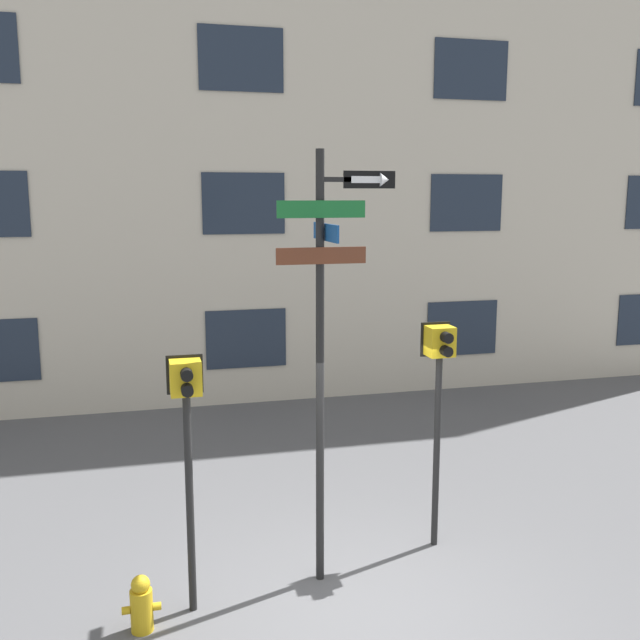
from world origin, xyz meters
name	(u,v)px	position (x,y,z in m)	size (l,w,h in m)	color
ground_plane	(358,610)	(0.00, 0.00, 0.00)	(60.00, 60.00, 0.00)	#515154
building_facade	(239,62)	(0.00, 8.05, 6.83)	(24.00, 0.63, 13.67)	beige
street_sign_pole	(325,329)	(-0.17, 0.69, 2.85)	(1.28, 0.97, 4.72)	black
pedestrian_signal_left	(187,418)	(-1.66, 0.43, 2.08)	(0.36, 0.40, 2.69)	black
pedestrian_signal_right	(439,376)	(1.34, 1.12, 2.15)	(0.37, 0.40, 2.77)	black
fire_hydrant	(141,604)	(-2.17, 0.18, 0.28)	(0.38, 0.22, 0.59)	gold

